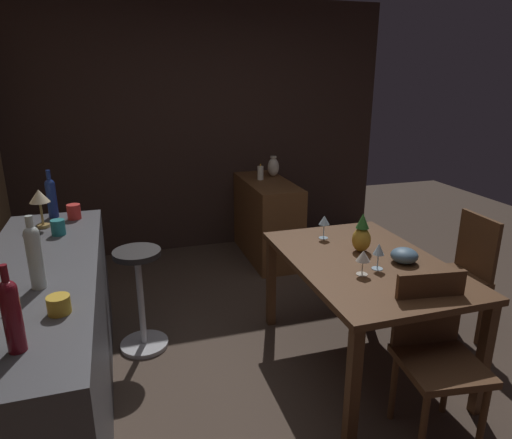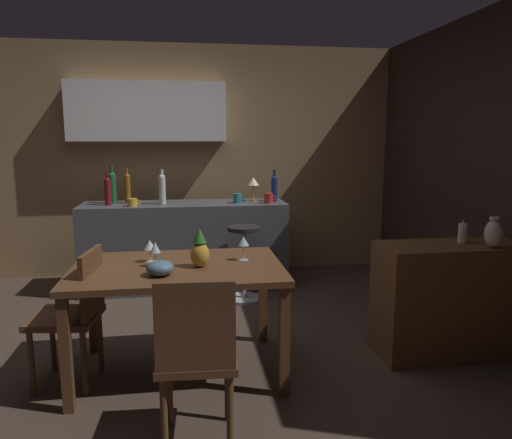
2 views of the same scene
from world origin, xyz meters
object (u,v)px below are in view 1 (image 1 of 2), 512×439
Objects in this scene: chair_near_window at (435,351)px; bar_stool at (141,297)px; pillar_candle_tall at (260,173)px; fruit_bowl at (404,255)px; wine_bottle_cobalt at (51,196)px; cup_mustard at (59,304)px; wine_glass_center at (379,250)px; wine_bottle_clear at (34,254)px; dining_table at (364,272)px; vase_ceramic_ivory at (273,167)px; pineapple_centerpiece at (362,235)px; cup_red at (74,212)px; wine_bottle_ruby at (12,313)px; cup_teal at (58,227)px; wine_glass_right at (363,257)px; counter_lamp at (39,199)px; sideboard_cabinet at (266,219)px; chair_by_doorway at (460,271)px; wine_glass_left at (324,221)px.

bar_stool is (1.26, 1.43, -0.09)m from chair_near_window.
fruit_bowl is at bearing -173.20° from pillar_candle_tall.
chair_near_window is 2.62× the size of wine_bottle_cobalt.
cup_mustard is at bearing 83.85° from chair_near_window.
wine_bottle_clear is at bearing 90.90° from wine_glass_center.
wine_bottle_cobalt reaches higher than dining_table.
wine_glass_center is at bearing 176.61° from vase_ceramic_ivory.
fruit_bowl is at bearing -146.92° from pineapple_centerpiece.
wine_bottle_ruby is at bearing 176.86° from cup_red.
wine_bottle_ruby is at bearing 179.23° from cup_teal.
fruit_bowl reaches higher than dining_table.
vase_ceramic_ivory is (2.32, -1.98, -0.15)m from wine_bottle_clear.
cup_teal is at bearing 65.31° from wine_glass_right.
vase_ceramic_ivory is (1.37, -2.07, -0.17)m from counter_lamp.
vase_ceramic_ivory reaches higher than sideboard_cabinet.
pillar_candle_tall is at bearing 24.57° from chair_by_doorway.
cup_teal reaches higher than chair_near_window.
wine_bottle_cobalt reaches higher than cup_red.
cup_mustard reaches higher than sideboard_cabinet.
wine_bottle_cobalt reaches higher than chair_near_window.
wine_glass_right is at bearing -123.78° from wine_bottle_cobalt.
counter_lamp is (0.18, 0.11, 0.14)m from cup_teal.
wine_bottle_ruby is 1.63m from cup_red.
wine_glass_left is (0.35, 0.92, 0.36)m from chair_by_doorway.
fruit_bowl is at bearing -79.79° from wine_glass_center.
chair_by_doorway is 1.05m from wine_glass_left.
vase_ceramic_ivory is at bearing -57.08° from pillar_candle_tall.
chair_by_doorway is 2.27m from bar_stool.
cup_teal is 0.56× the size of vase_ceramic_ivory.
cup_teal reaches higher than bar_stool.
wine_glass_right reaches higher than bar_stool.
sideboard_cabinet is 2.62m from chair_near_window.
sideboard_cabinet is 5.12× the size of vase_ceramic_ivory.
sideboard_cabinet is 2.12m from cup_red.
dining_table is at bearing -108.08° from cup_teal.
cup_red is (1.37, 0.03, 0.01)m from cup_mustard.
fruit_bowl is at bearing -73.68° from wine_bottle_ruby.
wine_bottle_clear reaches higher than bar_stool.
wine_glass_center is 2.22m from wine_bottle_cobalt.
wine_bottle_ruby reaches higher than bar_stool.
wine_bottle_cobalt reaches higher than wine_glass_right.
cup_mustard is 1.37m from cup_red.
chair_by_doorway is 1.25× the size of bar_stool.
chair_by_doorway is (-1.87, -0.84, 0.10)m from sideboard_cabinet.
dining_table is 1.90m from wine_bottle_clear.
fruit_bowl is 0.47× the size of wine_bottle_clear.
cup_red reaches higher than sideboard_cabinet.
wine_glass_left is at bearing 22.99° from pineapple_centerpiece.
wine_glass_right is at bearing -73.14° from wine_bottle_ruby.
vase_ceramic_ivory is (0.12, -0.18, 0.03)m from pillar_candle_tall.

